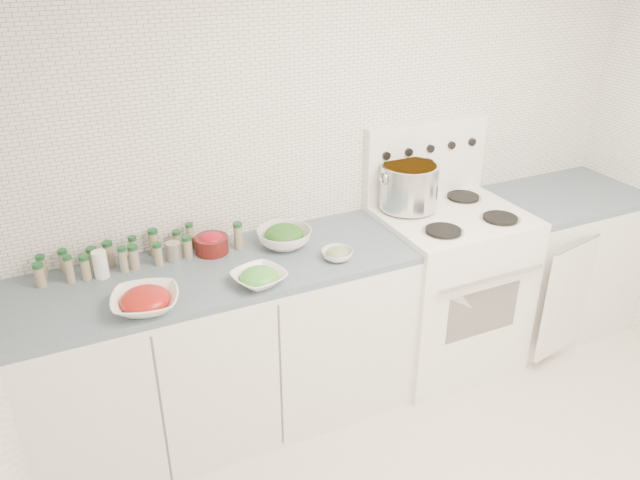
{
  "coord_description": "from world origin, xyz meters",
  "views": [
    {
      "loc": [
        -1.46,
        -1.27,
        2.3
      ],
      "look_at": [
        -0.33,
        1.14,
        0.96
      ],
      "focal_mm": 35.0,
      "sensor_mm": 36.0,
      "label": 1
    }
  ],
  "objects_px": {
    "stock_pot": "(409,184)",
    "bowl_tomato": "(145,300)",
    "bowl_snowpea": "(259,277)",
    "stove": "(445,283)"
  },
  "relations": [
    {
      "from": "stock_pot",
      "to": "bowl_tomato",
      "type": "xyz_separation_m",
      "value": [
        -1.48,
        -0.35,
        -0.14
      ]
    },
    {
      "from": "stock_pot",
      "to": "bowl_tomato",
      "type": "bearing_deg",
      "value": -166.73
    },
    {
      "from": "bowl_tomato",
      "to": "bowl_snowpea",
      "type": "bearing_deg",
      "value": -0.93
    },
    {
      "from": "bowl_tomato",
      "to": "stove",
      "type": "bearing_deg",
      "value": 6.7
    },
    {
      "from": "stock_pot",
      "to": "bowl_snowpea",
      "type": "distance_m",
      "value": 1.06
    },
    {
      "from": "stock_pot",
      "to": "bowl_tomato",
      "type": "distance_m",
      "value": 1.53
    },
    {
      "from": "stove",
      "to": "bowl_tomato",
      "type": "distance_m",
      "value": 1.74
    },
    {
      "from": "stove",
      "to": "bowl_tomato",
      "type": "height_order",
      "value": "stove"
    },
    {
      "from": "stock_pot",
      "to": "bowl_tomato",
      "type": "height_order",
      "value": "stock_pot"
    },
    {
      "from": "bowl_tomato",
      "to": "stock_pot",
      "type": "bearing_deg",
      "value": 13.27
    }
  ]
}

